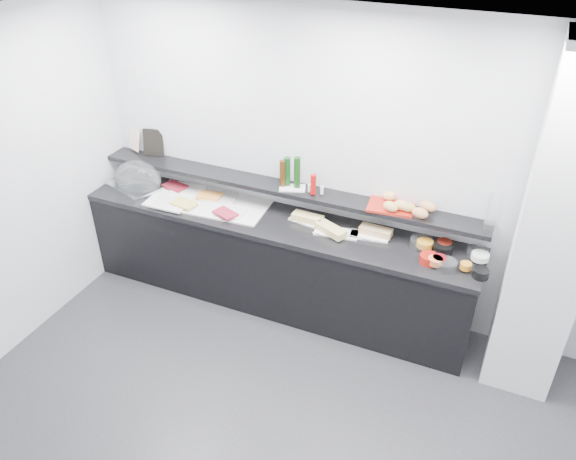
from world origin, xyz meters
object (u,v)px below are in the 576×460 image
at_px(framed_print, 153,143).
at_px(bread_tray, 391,207).
at_px(sandwich_plate_mid, 336,233).
at_px(condiment_tray, 292,188).
at_px(carafe, 493,212).
at_px(cloche_base, 135,187).

relative_size(framed_print, bread_tray, 0.69).
bearing_deg(framed_print, sandwich_plate_mid, -21.99).
bearing_deg(bread_tray, framed_print, 171.61).
height_order(condiment_tray, carafe, carafe).
bearing_deg(sandwich_plate_mid, carafe, -0.50).
relative_size(cloche_base, carafe, 1.67).
height_order(bread_tray, carafe, carafe).
relative_size(sandwich_plate_mid, bread_tray, 0.98).
bearing_deg(carafe, cloche_base, -176.79).
relative_size(sandwich_plate_mid, condiment_tray, 1.64).
height_order(cloche_base, framed_print, framed_print).
distance_m(cloche_base, condiment_tray, 1.61).
relative_size(cloche_base, condiment_tray, 2.23).
distance_m(condiment_tray, carafe, 1.66).
bearing_deg(carafe, condiment_tray, -179.87).
distance_m(cloche_base, carafe, 3.26).
bearing_deg(condiment_tray, sandwich_plate_mid, -37.96).
bearing_deg(sandwich_plate_mid, framed_print, 164.40).
height_order(framed_print, carafe, carafe).
relative_size(condiment_tray, carafe, 0.75).
bearing_deg(cloche_base, condiment_tray, 25.74).
bearing_deg(sandwich_plate_mid, condiment_tray, 153.54).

